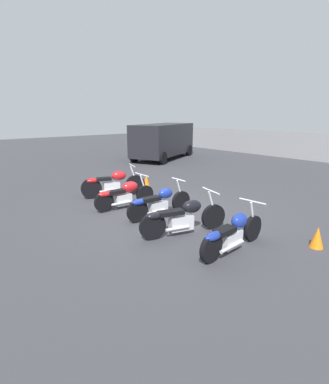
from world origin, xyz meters
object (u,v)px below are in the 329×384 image
at_px(motorcycle_slot_0, 113,184).
at_px(motorcycle_slot_1, 124,194).
at_px(motorcycle_slot_3, 182,217).
at_px(motorcycle_slot_4, 232,233).
at_px(motorcycle_slot_2, 159,203).
at_px(parked_van, 163,140).
at_px(traffic_cone_near, 317,237).
at_px(traffic_cone_far, 146,181).

height_order(motorcycle_slot_0, motorcycle_slot_1, motorcycle_slot_0).
height_order(motorcycle_slot_3, motorcycle_slot_4, motorcycle_slot_3).
height_order(motorcycle_slot_2, motorcycle_slot_3, motorcycle_slot_3).
bearing_deg(motorcycle_slot_4, parked_van, 142.90).
bearing_deg(parked_van, motorcycle_slot_0, -75.49).
bearing_deg(motorcycle_slot_4, motorcycle_slot_0, 173.33).
height_order(motorcycle_slot_1, traffic_cone_near, motorcycle_slot_1).
height_order(motorcycle_slot_3, parked_van, parked_van).
height_order(motorcycle_slot_0, motorcycle_slot_3, motorcycle_slot_0).
xyz_separation_m(motorcycle_slot_0, traffic_cone_near, (6.19, 1.26, -0.22)).
distance_m(motorcycle_slot_1, motorcycle_slot_4, 3.86).
relative_size(motorcycle_slot_0, traffic_cone_far, 3.87).
height_order(motorcycle_slot_4, traffic_cone_near, motorcycle_slot_4).
xyz_separation_m(motorcycle_slot_2, traffic_cone_far, (-2.78, 1.62, -0.13)).
relative_size(parked_van, traffic_cone_near, 12.21).
height_order(motorcycle_slot_2, motorcycle_slot_4, motorcycle_slot_2).
xyz_separation_m(motorcycle_slot_3, traffic_cone_far, (-4.06, 1.95, -0.14)).
distance_m(motorcycle_slot_0, traffic_cone_near, 6.32).
bearing_deg(motorcycle_slot_0, motorcycle_slot_4, 15.29).
relative_size(motorcycle_slot_1, traffic_cone_far, 3.61).
bearing_deg(traffic_cone_near, motorcycle_slot_1, -161.52).
relative_size(motorcycle_slot_3, motorcycle_slot_4, 1.05).
height_order(motorcycle_slot_0, traffic_cone_near, motorcycle_slot_0).
bearing_deg(motorcycle_slot_3, traffic_cone_far, 169.76).
height_order(motorcycle_slot_0, traffic_cone_far, motorcycle_slot_0).
xyz_separation_m(motorcycle_slot_0, parked_van, (-5.67, 6.85, 0.72)).
distance_m(motorcycle_slot_1, motorcycle_slot_2, 1.31).
distance_m(motorcycle_slot_4, parked_van, 12.99).
bearing_deg(traffic_cone_far, motorcycle_slot_3, -25.63).
bearing_deg(motorcycle_slot_2, motorcycle_slot_1, -165.64).
xyz_separation_m(motorcycle_slot_0, motorcycle_slot_1, (1.31, -0.37, -0.04)).
height_order(traffic_cone_near, traffic_cone_far, traffic_cone_far).
xyz_separation_m(motorcycle_slot_3, motorcycle_slot_4, (1.30, 0.17, -0.02)).
height_order(motorcycle_slot_4, traffic_cone_far, motorcycle_slot_4).
height_order(motorcycle_slot_1, motorcycle_slot_3, motorcycle_slot_3).
bearing_deg(parked_van, traffic_cone_near, -50.35).
distance_m(motorcycle_slot_4, traffic_cone_far, 5.65).
xyz_separation_m(motorcycle_slot_1, motorcycle_slot_3, (2.56, -0.05, 0.00)).
distance_m(motorcycle_slot_3, motorcycle_slot_4, 1.31).
bearing_deg(traffic_cone_near, motorcycle_slot_0, -168.49).
bearing_deg(motorcycle_slot_0, motorcycle_slot_2, 16.03).
bearing_deg(motorcycle_slot_4, traffic_cone_far, 157.73).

